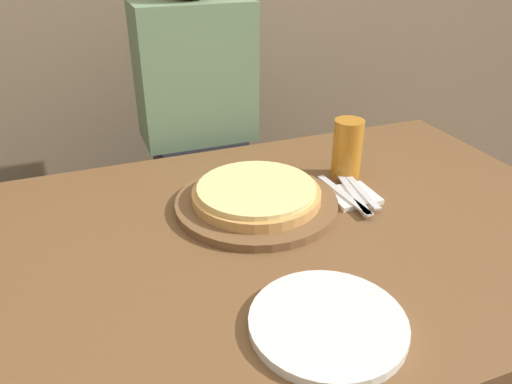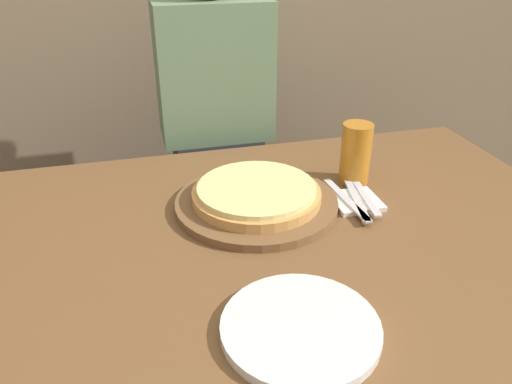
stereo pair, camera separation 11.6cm
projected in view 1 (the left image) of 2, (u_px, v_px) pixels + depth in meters
name	position (u px, v px, depth m)	size (l,w,h in m)	color
dining_table	(274.00, 352.00, 1.25)	(1.48, 0.96, 0.71)	brown
pizza_on_board	(256.00, 198.00, 1.17)	(0.38, 0.38, 0.06)	brown
beer_glass	(347.00, 147.00, 1.29)	(0.08, 0.08, 0.16)	#B7701E
dinner_plate	(328.00, 323.00, 0.83)	(0.26, 0.26, 0.02)	silver
napkin_stack	(352.00, 196.00, 1.22)	(0.11, 0.11, 0.01)	white
fork	(344.00, 195.00, 1.21)	(0.03, 0.22, 0.00)	silver
dinner_knife	(353.00, 193.00, 1.21)	(0.06, 0.22, 0.00)	silver
spoon	(361.00, 191.00, 1.22)	(0.04, 0.18, 0.00)	silver
diner_person	(198.00, 155.00, 1.66)	(0.35, 0.20, 1.28)	#33333D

